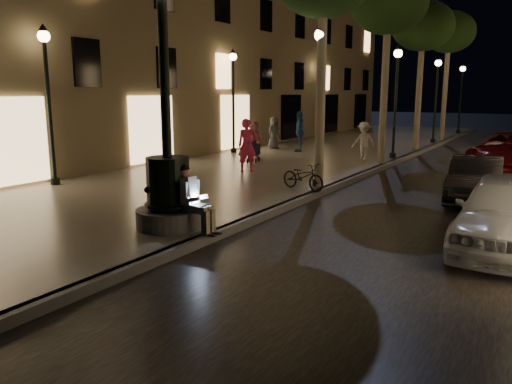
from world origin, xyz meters
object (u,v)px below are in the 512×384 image
Objects in this scene: stroller at (253,150)px; pedestrian_dark at (274,133)px; car_front at (507,212)px; bicycle at (303,176)px; car_third at (509,152)px; pedestrian_white at (363,141)px; tree_far at (449,33)px; lamp_curb_d at (461,90)px; tree_third at (423,27)px; lamp_curb_a at (319,85)px; lamp_left_b at (233,88)px; seated_man_laptop at (191,197)px; lamp_left_a at (48,85)px; tree_second at (389,4)px; pedestrian_pink at (255,141)px; lamp_curb_c at (437,89)px; lamp_left_c at (321,89)px; car_second at (476,180)px; lamp_curb_b at (396,87)px; pedestrian_red at (247,145)px; pedestrian_blue at (300,131)px; fountain_lamppost at (168,180)px.

pedestrian_dark is at bearing 91.43° from stroller.
bicycle is (-5.60, 2.52, -0.14)m from car_front.
car_third is 3.30× the size of pedestrian_white.
tree_far is at bearing 103.57° from car_front.
tree_far reaches higher than lamp_curb_d.
lamp_curb_a is (0.00, -12.00, -2.90)m from tree_third.
seated_man_laptop is at bearing -59.70° from lamp_left_b.
lamp_left_a is at bearing 164.08° from seated_man_laptop.
lamp_curb_d is 28.89m from lamp_left_a.
stroller is at bearing -151.11° from tree_second.
pedestrian_dark reaches higher than pedestrian_pink.
tree_second is 7.84m from lamp_left_b.
lamp_left_a is 12.52m from pedestrian_dark.
lamp_curb_c is at bearing -112.93° from pedestrian_pink.
lamp_left_c reaches higher than car_front.
seated_man_laptop is at bearing -90.17° from lamp_curb_d.
car_front is 4.57m from car_second.
lamp_curb_c is 3.00× the size of pedestrian_white.
pedestrian_dark is at bearing 160.00° from tree_second.
pedestrian_white is at bearing -99.58° from tree_third.
lamp_curb_b is at bearing -90.00° from lamp_curb_d.
lamp_curb_d is at bearing 75.77° from lamp_left_a.
seated_man_laptop is 0.85× the size of pedestrian_dark.
tree_third is 8.65m from lamp_left_c.
pedestrian_red is (3.73, 5.32, -2.08)m from lamp_left_a.
lamp_curb_d is 24.92m from bicycle.
tree_third reaches higher than lamp_left_b.
tree_second reaches higher than seated_man_laptop.
seated_man_laptop is 0.86× the size of pedestrian_white.
lamp_curb_d reaches higher than car_second.
seated_man_laptop is at bearing -154.95° from car_front.
tree_second reaches higher than lamp_left_c.
lamp_curb_b is 2.95× the size of pedestrian_dark.
lamp_curb_b is 2.46× the size of pedestrian_blue.
tree_far is at bearing 89.60° from seated_man_laptop.
car_second is 0.72× the size of car_third.
lamp_curb_c is at bearing -31.02° from pedestrian_dark.
lamp_left_b reaches higher than pedestrian_white.
pedestrian_white is (-5.50, -1.17, 0.27)m from car_third.
lamp_curb_d reaches higher than car_third.
lamp_left_c is 2.95× the size of pedestrian_dark.
lamp_left_b is (-7.20, 0.00, -3.10)m from tree_second.
fountain_lamppost reaches higher than lamp_curb_b.
seated_man_laptop is 5.23m from bicycle.
car_second is 2.33× the size of pedestrian_dark.
pedestrian_white is (-0.90, -9.33, -2.23)m from lamp_curb_c.
lamp_left_a is (-6.40, 2.00, 2.02)m from fountain_lamppost.
pedestrian_dark is at bearing 110.99° from fountain_lamppost.
lamp_left_b is at bearing 142.85° from car_front.
lamp_curb_a reaches higher than pedestrian_red.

